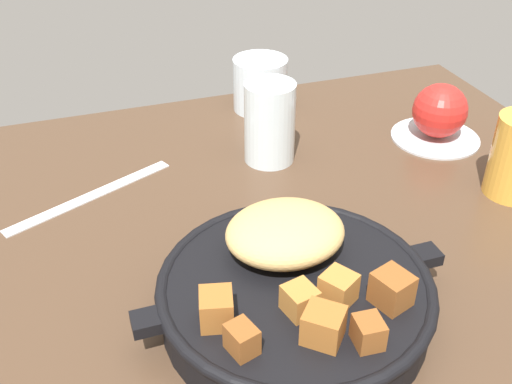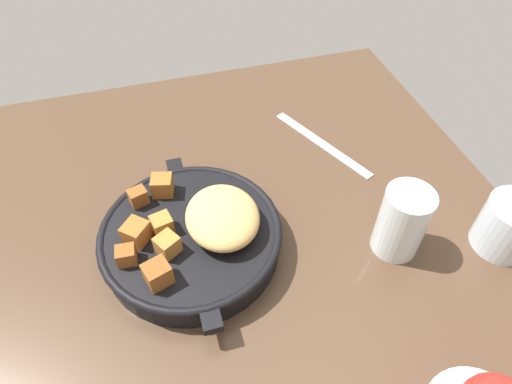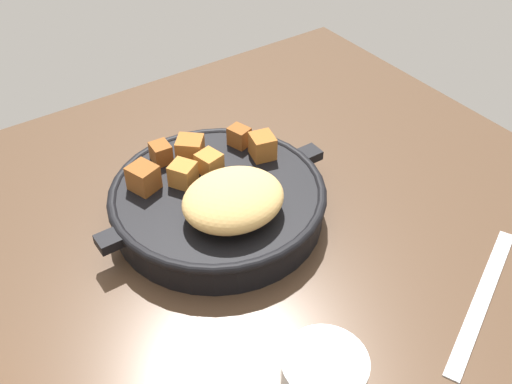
{
  "view_description": "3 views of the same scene",
  "coord_description": "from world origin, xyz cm",
  "px_view_note": "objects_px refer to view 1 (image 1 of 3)",
  "views": [
    {
      "loc": [
        -18.36,
        -45.24,
        41.08
      ],
      "look_at": [
        -1.9,
        2.98,
        6.99
      ],
      "focal_mm": 42.67,
      "sensor_mm": 36.0,
      "label": 1
    },
    {
      "loc": [
        36.05,
        -9.45,
        51.88
      ],
      "look_at": [
        -3.33,
        1.98,
        7.28
      ],
      "focal_mm": 31.03,
      "sensor_mm": 36.0,
      "label": 2
    },
    {
      "loc": [
        23.94,
        37.44,
        47.92
      ],
      "look_at": [
        -3.17,
        -1.94,
        7.26
      ],
      "focal_mm": 41.54,
      "sensor_mm": 36.0,
      "label": 3
    }
  ],
  "objects_px": {
    "red_apple": "(440,111)",
    "water_glass_tall": "(270,123)",
    "water_glass_short": "(260,84)",
    "butter_knife": "(91,196)",
    "cast_iron_skillet": "(294,288)"
  },
  "relations": [
    {
      "from": "butter_knife",
      "to": "water_glass_short",
      "type": "relative_size",
      "value": 2.69
    },
    {
      "from": "water_glass_short",
      "to": "water_glass_tall",
      "type": "bearing_deg",
      "value": -104.71
    },
    {
      "from": "butter_knife",
      "to": "water_glass_tall",
      "type": "bearing_deg",
      "value": -20.81
    },
    {
      "from": "cast_iron_skillet",
      "to": "water_glass_tall",
      "type": "distance_m",
      "value": 0.28
    },
    {
      "from": "red_apple",
      "to": "butter_knife",
      "type": "distance_m",
      "value": 0.47
    },
    {
      "from": "cast_iron_skillet",
      "to": "water_glass_tall",
      "type": "xyz_separation_m",
      "value": [
        0.07,
        0.27,
        0.02
      ]
    },
    {
      "from": "butter_knife",
      "to": "water_glass_tall",
      "type": "height_order",
      "value": "water_glass_tall"
    },
    {
      "from": "red_apple",
      "to": "water_glass_short",
      "type": "xyz_separation_m",
      "value": [
        -0.2,
        0.17,
        -0.0
      ]
    },
    {
      "from": "cast_iron_skillet",
      "to": "butter_knife",
      "type": "bearing_deg",
      "value": 121.68
    },
    {
      "from": "cast_iron_skillet",
      "to": "butter_knife",
      "type": "relative_size",
      "value": 1.35
    },
    {
      "from": "red_apple",
      "to": "water_glass_tall",
      "type": "bearing_deg",
      "value": 174.52
    },
    {
      "from": "butter_knife",
      "to": "water_glass_short",
      "type": "height_order",
      "value": "water_glass_short"
    },
    {
      "from": "water_glass_short",
      "to": "red_apple",
      "type": "bearing_deg",
      "value": -40.43
    },
    {
      "from": "red_apple",
      "to": "butter_knife",
      "type": "xyz_separation_m",
      "value": [
        -0.47,
        0.01,
        -0.04
      ]
    },
    {
      "from": "red_apple",
      "to": "water_glass_tall",
      "type": "xyz_separation_m",
      "value": [
        -0.24,
        0.02,
        0.01
      ]
    }
  ]
}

